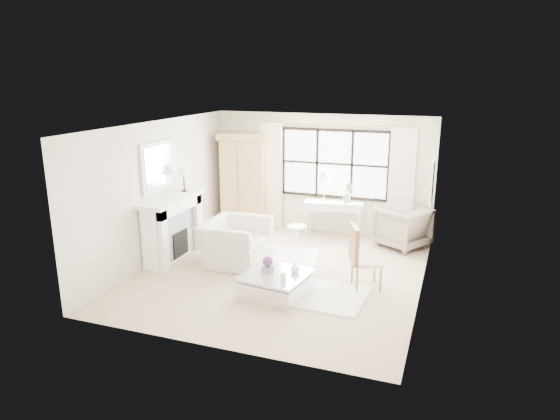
# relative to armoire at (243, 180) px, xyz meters

# --- Properties ---
(floor) EXTENTS (5.50, 5.50, 0.00)m
(floor) POSITION_rel_armoire_xyz_m (1.82, -2.47, -1.14)
(floor) COLOR #C5AD92
(floor) RESTS_ON ground
(ceiling) EXTENTS (5.50, 5.50, 0.00)m
(ceiling) POSITION_rel_armoire_xyz_m (1.82, -2.47, 1.56)
(ceiling) COLOR white
(ceiling) RESTS_ON ground
(wall_back) EXTENTS (5.00, 0.00, 5.00)m
(wall_back) POSITION_rel_armoire_xyz_m (1.82, 0.28, 0.21)
(wall_back) COLOR white
(wall_back) RESTS_ON ground
(wall_front) EXTENTS (5.00, 0.00, 5.00)m
(wall_front) POSITION_rel_armoire_xyz_m (1.82, -5.22, 0.21)
(wall_front) COLOR beige
(wall_front) RESTS_ON ground
(wall_left) EXTENTS (0.00, 5.50, 5.50)m
(wall_left) POSITION_rel_armoire_xyz_m (-0.68, -2.47, 0.21)
(wall_left) COLOR beige
(wall_left) RESTS_ON ground
(wall_right) EXTENTS (0.00, 5.50, 5.50)m
(wall_right) POSITION_rel_armoire_xyz_m (4.32, -2.47, 0.21)
(wall_right) COLOR white
(wall_right) RESTS_ON ground
(window_pane) EXTENTS (2.40, 0.02, 1.50)m
(window_pane) POSITION_rel_armoire_xyz_m (2.12, 0.26, 0.46)
(window_pane) COLOR white
(window_pane) RESTS_ON wall_back
(window_frame) EXTENTS (2.50, 0.04, 1.50)m
(window_frame) POSITION_rel_armoire_xyz_m (2.12, 0.25, 0.46)
(window_frame) COLOR black
(window_frame) RESTS_ON wall_back
(curtain_rod) EXTENTS (3.30, 0.04, 0.04)m
(curtain_rod) POSITION_rel_armoire_xyz_m (2.12, 0.20, 1.33)
(curtain_rod) COLOR #A7793A
(curtain_rod) RESTS_ON wall_back
(curtain_left) EXTENTS (0.55, 0.10, 2.47)m
(curtain_left) POSITION_rel_armoire_xyz_m (0.62, 0.18, 0.10)
(curtain_left) COLOR white
(curtain_left) RESTS_ON ground
(curtain_right) EXTENTS (0.55, 0.10, 2.47)m
(curtain_right) POSITION_rel_armoire_xyz_m (3.62, 0.18, 0.10)
(curtain_right) COLOR beige
(curtain_right) RESTS_ON ground
(fireplace) EXTENTS (0.58, 1.66, 1.26)m
(fireplace) POSITION_rel_armoire_xyz_m (-0.45, -2.47, -0.49)
(fireplace) COLOR white
(fireplace) RESTS_ON ground
(mirror_frame) EXTENTS (0.05, 1.15, 0.95)m
(mirror_frame) POSITION_rel_armoire_xyz_m (-0.65, -2.47, 0.70)
(mirror_frame) COLOR silver
(mirror_frame) RESTS_ON wall_left
(mirror_glass) EXTENTS (0.02, 1.00, 0.80)m
(mirror_glass) POSITION_rel_armoire_xyz_m (-0.62, -2.47, 0.70)
(mirror_glass) COLOR #B6BBC2
(mirror_glass) RESTS_ON wall_left
(art_frame) EXTENTS (0.04, 0.62, 0.82)m
(art_frame) POSITION_rel_armoire_xyz_m (4.29, -0.77, 0.41)
(art_frame) COLOR silver
(art_frame) RESTS_ON wall_right
(art_canvas) EXTENTS (0.01, 0.52, 0.72)m
(art_canvas) POSITION_rel_armoire_xyz_m (4.27, -0.77, 0.41)
(art_canvas) COLOR beige
(art_canvas) RESTS_ON wall_right
(mantel_lamp) EXTENTS (0.22, 0.22, 0.51)m
(mantel_lamp) POSITION_rel_armoire_xyz_m (-0.41, -1.99, 0.51)
(mantel_lamp) COLOR black
(mantel_lamp) RESTS_ON fireplace
(armoire) EXTENTS (1.27, 0.98, 2.24)m
(armoire) POSITION_rel_armoire_xyz_m (0.00, 0.00, 0.00)
(armoire) COLOR tan
(armoire) RESTS_ON floor
(console_table) EXTENTS (1.36, 0.68, 0.80)m
(console_table) POSITION_rel_armoire_xyz_m (2.20, -0.00, -0.74)
(console_table) COLOR white
(console_table) RESTS_ON floor
(console_lamp) EXTENTS (0.28, 0.28, 0.69)m
(console_lamp) POSITION_rel_armoire_xyz_m (1.96, 0.01, 0.22)
(console_lamp) COLOR #B2913D
(console_lamp) RESTS_ON console_table
(orchid_plant) EXTENTS (0.26, 0.21, 0.46)m
(orchid_plant) POSITION_rel_armoire_xyz_m (2.52, -0.00, -0.11)
(orchid_plant) COLOR #607B52
(orchid_plant) RESTS_ON console_table
(side_table) EXTENTS (0.40, 0.40, 0.51)m
(side_table) POSITION_rel_armoire_xyz_m (1.70, -1.13, -0.81)
(side_table) COLOR white
(side_table) RESTS_ON floor
(rug_left) EXTENTS (2.10, 1.65, 0.03)m
(rug_left) POSITION_rel_armoire_xyz_m (1.36, -1.90, -1.12)
(rug_left) COLOR white
(rug_left) RESTS_ON floor
(rug_right) EXTENTS (1.64, 1.26, 0.03)m
(rug_right) POSITION_rel_armoire_xyz_m (2.73, -3.17, -1.12)
(rug_right) COLOR white
(rug_right) RESTS_ON floor
(club_armchair) EXTENTS (1.12, 1.28, 0.83)m
(club_armchair) POSITION_rel_armoire_xyz_m (0.82, -2.26, -0.72)
(club_armchair) COLOR beige
(club_armchair) RESTS_ON floor
(wingback_chair) EXTENTS (1.29, 1.28, 0.86)m
(wingback_chair) POSITION_rel_armoire_xyz_m (3.75, -0.22, -0.71)
(wingback_chair) COLOR gray
(wingback_chair) RESTS_ON floor
(french_chair) EXTENTS (0.63, 0.63, 1.08)m
(french_chair) POSITION_rel_armoire_xyz_m (3.39, -2.59, -0.83)
(french_chair) COLOR olive
(french_chair) RESTS_ON floor
(coffee_table) EXTENTS (1.13, 1.13, 0.38)m
(coffee_table) POSITION_rel_armoire_xyz_m (2.08, -3.40, -0.96)
(coffee_table) COLOR silver
(coffee_table) RESTS_ON floor
(planter_box) EXTENTS (0.18, 0.18, 0.11)m
(planter_box) POSITION_rel_armoire_xyz_m (1.94, -3.40, -0.70)
(planter_box) COLOR slate
(planter_box) RESTS_ON coffee_table
(planter_flowers) EXTENTS (0.17, 0.17, 0.17)m
(planter_flowers) POSITION_rel_armoire_xyz_m (1.94, -3.40, -0.56)
(planter_flowers) COLOR #502B6C
(planter_flowers) RESTS_ON planter_box
(pillar_candle) EXTENTS (0.09, 0.09, 0.12)m
(pillar_candle) POSITION_rel_armoire_xyz_m (2.28, -3.61, -0.70)
(pillar_candle) COLOR silver
(pillar_candle) RESTS_ON coffee_table
(coffee_vase) EXTENTS (0.17, 0.17, 0.17)m
(coffee_vase) POSITION_rel_armoire_xyz_m (2.36, -3.23, -0.68)
(coffee_vase) COLOR white
(coffee_vase) RESTS_ON coffee_table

